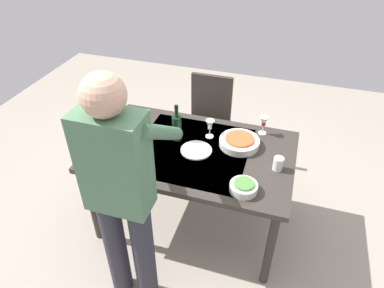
{
  "coord_description": "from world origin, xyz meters",
  "views": [
    {
      "loc": [
        -0.61,
        1.95,
        2.34
      ],
      "look_at": [
        0.0,
        0.0,
        0.82
      ],
      "focal_mm": 32.6,
      "sensor_mm": 36.0,
      "label": 1
    }
  ],
  "objects_px": {
    "water_cup_near_right": "(92,160)",
    "serving_bowl_pasta": "(239,142)",
    "wine_bottle": "(177,127)",
    "side_bowl_salad": "(244,187)",
    "wine_glass_left": "(210,126)",
    "chair_near": "(208,116)",
    "dining_table": "(192,158)",
    "person_server": "(121,191)",
    "dinner_plate_near": "(196,150)",
    "wine_glass_right": "(264,122)",
    "water_cup_near_left": "(278,164)"
  },
  "relations": [
    {
      "from": "dining_table",
      "to": "serving_bowl_pasta",
      "type": "xyz_separation_m",
      "value": [
        -0.32,
        -0.15,
        0.11
      ]
    },
    {
      "from": "chair_near",
      "to": "water_cup_near_right",
      "type": "distance_m",
      "value": 1.36
    },
    {
      "from": "wine_glass_left",
      "to": "water_cup_near_right",
      "type": "height_order",
      "value": "wine_glass_left"
    },
    {
      "from": "person_server",
      "to": "dinner_plate_near",
      "type": "xyz_separation_m",
      "value": [
        -0.22,
        -0.72,
        -0.19
      ]
    },
    {
      "from": "dining_table",
      "to": "person_server",
      "type": "distance_m",
      "value": 0.8
    },
    {
      "from": "dining_table",
      "to": "dinner_plate_near",
      "type": "distance_m",
      "value": 0.09
    },
    {
      "from": "side_bowl_salad",
      "to": "dinner_plate_near",
      "type": "height_order",
      "value": "side_bowl_salad"
    },
    {
      "from": "wine_bottle",
      "to": "wine_glass_left",
      "type": "relative_size",
      "value": 1.96
    },
    {
      "from": "chair_near",
      "to": "side_bowl_salad",
      "type": "height_order",
      "value": "chair_near"
    },
    {
      "from": "person_server",
      "to": "wine_bottle",
      "type": "relative_size",
      "value": 5.71
    },
    {
      "from": "wine_glass_right",
      "to": "water_cup_near_left",
      "type": "bearing_deg",
      "value": 111.83
    },
    {
      "from": "chair_near",
      "to": "wine_bottle",
      "type": "distance_m",
      "value": 0.83
    },
    {
      "from": "side_bowl_salad",
      "to": "wine_bottle",
      "type": "bearing_deg",
      "value": -34.67
    },
    {
      "from": "water_cup_near_right",
      "to": "serving_bowl_pasta",
      "type": "xyz_separation_m",
      "value": [
        -0.93,
        -0.54,
        -0.02
      ]
    },
    {
      "from": "dining_table",
      "to": "water_cup_near_right",
      "type": "distance_m",
      "value": 0.73
    },
    {
      "from": "wine_glass_left",
      "to": "wine_glass_right",
      "type": "xyz_separation_m",
      "value": [
        -0.38,
        -0.17,
        0.0
      ]
    },
    {
      "from": "wine_glass_left",
      "to": "water_cup_near_right",
      "type": "relative_size",
      "value": 1.44
    },
    {
      "from": "person_server",
      "to": "wine_glass_right",
      "type": "height_order",
      "value": "person_server"
    },
    {
      "from": "wine_glass_right",
      "to": "dining_table",
      "type": "bearing_deg",
      "value": 38.12
    },
    {
      "from": "chair_near",
      "to": "serving_bowl_pasta",
      "type": "relative_size",
      "value": 3.03
    },
    {
      "from": "chair_near",
      "to": "water_cup_near_left",
      "type": "xyz_separation_m",
      "value": [
        -0.73,
        0.89,
        0.29
      ]
    },
    {
      "from": "dining_table",
      "to": "chair_near",
      "type": "relative_size",
      "value": 1.64
    },
    {
      "from": "wine_bottle",
      "to": "side_bowl_salad",
      "type": "relative_size",
      "value": 1.64
    },
    {
      "from": "wine_bottle",
      "to": "water_cup_near_left",
      "type": "height_order",
      "value": "wine_bottle"
    },
    {
      "from": "wine_glass_right",
      "to": "serving_bowl_pasta",
      "type": "bearing_deg",
      "value": 55.79
    },
    {
      "from": "person_server",
      "to": "dining_table",
      "type": "bearing_deg",
      "value": -104.31
    },
    {
      "from": "wine_bottle",
      "to": "water_cup_near_left",
      "type": "distance_m",
      "value": 0.79
    },
    {
      "from": "person_server",
      "to": "water_cup_near_right",
      "type": "bearing_deg",
      "value": -39.5
    },
    {
      "from": "water_cup_near_left",
      "to": "side_bowl_salad",
      "type": "height_order",
      "value": "water_cup_near_left"
    },
    {
      "from": "wine_bottle",
      "to": "water_cup_near_right",
      "type": "distance_m",
      "value": 0.66
    },
    {
      "from": "person_server",
      "to": "water_cup_near_right",
      "type": "xyz_separation_m",
      "value": [
        0.42,
        -0.35,
        -0.14
      ]
    },
    {
      "from": "water_cup_near_right",
      "to": "serving_bowl_pasta",
      "type": "distance_m",
      "value": 1.07
    },
    {
      "from": "wine_glass_left",
      "to": "side_bowl_salad",
      "type": "relative_size",
      "value": 0.84
    },
    {
      "from": "wine_glass_right",
      "to": "side_bowl_salad",
      "type": "xyz_separation_m",
      "value": [
        0.02,
        0.68,
        -0.07
      ]
    },
    {
      "from": "water_cup_near_right",
      "to": "dinner_plate_near",
      "type": "xyz_separation_m",
      "value": [
        -0.64,
        -0.38,
        -0.05
      ]
    },
    {
      "from": "water_cup_near_right",
      "to": "dining_table",
      "type": "bearing_deg",
      "value": -147.69
    },
    {
      "from": "dining_table",
      "to": "chair_near",
      "type": "distance_m",
      "value": 0.87
    },
    {
      "from": "dining_table",
      "to": "wine_glass_left",
      "type": "bearing_deg",
      "value": -112.68
    },
    {
      "from": "dinner_plate_near",
      "to": "water_cup_near_left",
      "type": "bearing_deg",
      "value": 177.12
    },
    {
      "from": "serving_bowl_pasta",
      "to": "wine_glass_right",
      "type": "bearing_deg",
      "value": -124.21
    },
    {
      "from": "water_cup_near_left",
      "to": "dinner_plate_near",
      "type": "height_order",
      "value": "water_cup_near_left"
    },
    {
      "from": "chair_near",
      "to": "wine_glass_left",
      "type": "xyz_separation_m",
      "value": [
        -0.18,
        0.65,
        0.34
      ]
    },
    {
      "from": "wine_glass_right",
      "to": "dinner_plate_near",
      "type": "bearing_deg",
      "value": 40.83
    },
    {
      "from": "person_server",
      "to": "side_bowl_salad",
      "type": "xyz_separation_m",
      "value": [
        -0.63,
        -0.41,
        -0.16
      ]
    },
    {
      "from": "wine_bottle",
      "to": "wine_glass_right",
      "type": "distance_m",
      "value": 0.67
    },
    {
      "from": "side_bowl_salad",
      "to": "dinner_plate_near",
      "type": "xyz_separation_m",
      "value": [
        0.41,
        -0.31,
        -0.03
      ]
    },
    {
      "from": "serving_bowl_pasta",
      "to": "water_cup_near_left",
      "type": "bearing_deg",
      "value": 147.86
    },
    {
      "from": "water_cup_near_left",
      "to": "side_bowl_salad",
      "type": "bearing_deg",
      "value": 56.64
    },
    {
      "from": "person_server",
      "to": "wine_glass_right",
      "type": "distance_m",
      "value": 1.28
    },
    {
      "from": "wine_glass_left",
      "to": "wine_glass_right",
      "type": "relative_size",
      "value": 1.0
    }
  ]
}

